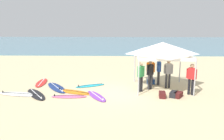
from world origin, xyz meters
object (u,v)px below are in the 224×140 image
at_px(surfboard_cyan, 90,86).
at_px(person_blue, 159,70).
at_px(canopy_tent, 163,48).
at_px(gear_bag_on_sand, 162,95).
at_px(person_red, 191,77).
at_px(surfboard_orange, 73,92).
at_px(person_green, 141,75).
at_px(person_orange, 151,70).
at_px(surfboard_black, 36,94).
at_px(surfboard_red, 42,83).
at_px(cooler_box, 151,81).
at_px(surfboard_purple, 96,96).
at_px(gear_bag_near_tent, 178,95).
at_px(person_grey, 168,72).
at_px(surfboard_pink, 69,96).
at_px(person_black, 150,73).
at_px(surfboard_navy, 57,87).
at_px(gear_bag_by_pole, 174,94).
at_px(surfboard_white, 20,94).

height_order(surfboard_cyan, person_blue, person_blue).
bearing_deg(canopy_tent, gear_bag_on_sand, -97.96).
xyz_separation_m(person_red, gear_bag_on_sand, (-1.61, -0.50, -0.85)).
relative_size(surfboard_cyan, surfboard_orange, 0.78).
xyz_separation_m(person_green, person_orange, (0.72, 1.30, 0.00)).
bearing_deg(surfboard_black, surfboard_red, 102.34).
height_order(surfboard_black, cooler_box, cooler_box).
bearing_deg(surfboard_purple, person_blue, 33.36).
xyz_separation_m(surfboard_cyan, gear_bag_near_tent, (4.89, -2.00, 0.10)).
bearing_deg(person_orange, person_grey, -26.04).
bearing_deg(gear_bag_near_tent, surfboard_red, 162.18).
bearing_deg(gear_bag_on_sand, surfboard_pink, -178.63).
xyz_separation_m(person_grey, person_black, (-1.11, -0.28, 0.00)).
height_order(person_black, gear_bag_on_sand, person_black).
bearing_deg(surfboard_red, person_red, -13.41).
height_order(canopy_tent, person_black, canopy_tent).
distance_m(canopy_tent, surfboard_navy, 6.69).
distance_m(person_green, cooler_box, 2.08).
xyz_separation_m(surfboard_pink, person_black, (4.45, 1.59, 0.95)).
bearing_deg(surfboard_red, person_blue, -1.67).
xyz_separation_m(person_grey, person_blue, (-0.45, 0.64, 0.00)).
height_order(surfboard_navy, person_orange, person_orange).
relative_size(canopy_tent, surfboard_navy, 1.20).
bearing_deg(canopy_tent, person_black, -159.36).
height_order(surfboard_black, gear_bag_by_pole, gear_bag_by_pole).
relative_size(surfboard_cyan, surfboard_white, 0.71).
relative_size(surfboard_navy, cooler_box, 5.12).
height_order(surfboard_black, person_grey, person_grey).
height_order(surfboard_pink, cooler_box, cooler_box).
height_order(surfboard_purple, person_red, person_red).
distance_m(surfboard_cyan, person_grey, 4.80).
relative_size(surfboard_white, surfboard_purple, 1.27).
distance_m(person_black, person_green, 0.80).
bearing_deg(surfboard_white, surfboard_red, 81.63).
bearing_deg(canopy_tent, surfboard_cyan, 176.46).
height_order(surfboard_pink, person_grey, person_grey).
height_order(canopy_tent, cooler_box, canopy_tent).
height_order(canopy_tent, surfboard_red, canopy_tent).
xyz_separation_m(surfboard_purple, person_grey, (4.10, 1.76, 0.95)).
bearing_deg(surfboard_white, surfboard_cyan, 26.66).
bearing_deg(person_green, gear_bag_on_sand, -41.79).
xyz_separation_m(surfboard_pink, surfboard_black, (-1.86, 0.31, -0.00)).
height_order(surfboard_pink, person_black, person_black).
bearing_deg(surfboard_purple, surfboard_orange, 152.35).
bearing_deg(surfboard_pink, gear_bag_by_pole, 2.30).
distance_m(surfboard_cyan, surfboard_navy, 2.02).
height_order(surfboard_purple, person_green, person_green).
height_order(surfboard_orange, gear_bag_on_sand, gear_bag_on_sand).
distance_m(surfboard_navy, person_grey, 6.73).
bearing_deg(surfboard_red, surfboard_cyan, -10.70).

